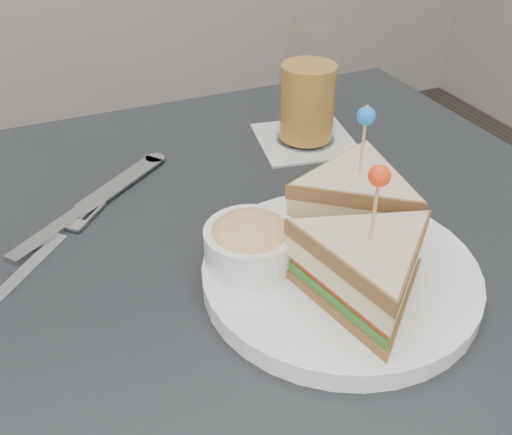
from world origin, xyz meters
name	(u,v)px	position (x,y,z in m)	size (l,w,h in m)	color
table	(251,329)	(0.00, 0.00, 0.67)	(0.80, 0.80, 0.75)	black
plate_meal	(345,242)	(0.07, -0.04, 0.79)	(0.29, 0.29, 0.14)	white
cutlery_fork	(51,246)	(-0.16, 0.11, 0.75)	(0.13, 0.15, 0.01)	white
cutlery_knife	(89,206)	(-0.12, 0.16, 0.75)	(0.20, 0.16, 0.01)	silver
drink_set	(308,92)	(0.17, 0.21, 0.82)	(0.14, 0.14, 0.15)	silver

